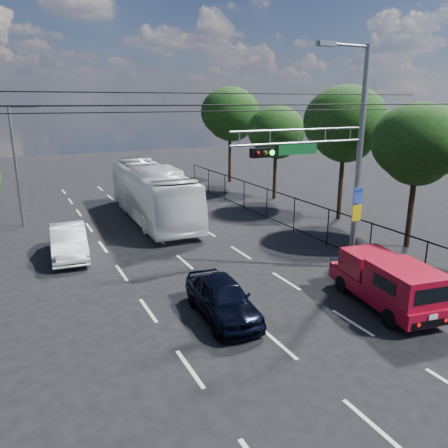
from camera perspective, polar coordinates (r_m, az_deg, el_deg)
ground at (r=11.78m, az=18.88°, el=-23.63°), size 120.00×120.00×0.00m
lane_markings at (r=22.48m, az=-7.01°, el=-3.33°), size 6.12×38.00×0.01m
signal_mast at (r=18.76m, az=14.59°, el=8.93°), size 6.43×0.39×9.50m
streetlight_left at (r=28.30m, az=-25.24°, el=7.44°), size 2.09×0.22×7.08m
utility_wires at (r=16.46m, az=-1.59°, el=15.48°), size 22.00×5.04×0.74m
fence_right at (r=24.17m, az=11.65°, el=0.37°), size 0.06×34.03×2.00m
tree_right_b at (r=23.73m, az=23.98°, el=8.97°), size 4.50×4.50×7.31m
tree_right_c at (r=28.28m, az=15.50°, el=12.01°), size 5.10×5.10×8.29m
tree_right_d at (r=33.66m, az=6.82°, el=11.47°), size 4.32×4.32×7.02m
tree_right_e at (r=40.62m, az=0.78°, el=13.83°), size 5.28×5.28×8.58m
red_pickup at (r=17.09m, az=20.52°, el=-7.00°), size 2.57×5.22×1.87m
navy_hatchback at (r=15.40m, az=-0.23°, el=-9.63°), size 1.96×4.28×1.42m
white_bus at (r=28.22m, az=-9.35°, el=4.08°), size 3.45×12.33×3.40m
white_van at (r=22.44m, az=-19.62°, el=-2.16°), size 2.01×4.75×1.52m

